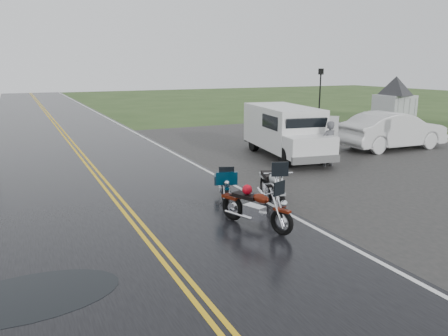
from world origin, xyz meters
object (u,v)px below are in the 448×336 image
(motorcycle_teal, at_px, (227,189))
(lamp_post_far_right, at_px, (320,99))
(motorcycle_red, at_px, (282,212))
(van_white, at_px, (285,140))
(person_at_van, at_px, (329,145))
(motorcycle_silver, at_px, (280,194))
(visitor_center, at_px, (396,89))
(sedan_white, at_px, (393,131))

(motorcycle_teal, height_order, lamp_post_far_right, lamp_post_far_right)
(motorcycle_red, height_order, van_white, van_white)
(motorcycle_teal, distance_m, person_at_van, 6.46)
(motorcycle_red, xyz_separation_m, motorcycle_silver, (0.60, 1.00, 0.09))
(motorcycle_teal, bearing_deg, motorcycle_silver, -39.57)
(motorcycle_teal, bearing_deg, motorcycle_red, -63.12)
(visitor_center, relative_size, van_white, 2.84)
(lamp_post_far_right, bearing_deg, motorcycle_teal, -136.51)
(motorcycle_red, distance_m, van_white, 7.15)
(visitor_center, bearing_deg, van_white, -151.59)
(motorcycle_red, bearing_deg, motorcycle_teal, 73.97)
(motorcycle_red, xyz_separation_m, lamp_post_far_right, (11.62, 13.68, 1.25))
(motorcycle_teal, bearing_deg, van_white, 61.89)
(motorcycle_silver, bearing_deg, van_white, 73.73)
(van_white, bearing_deg, motorcycle_silver, -115.33)
(motorcycle_silver, bearing_deg, person_at_van, 59.13)
(visitor_center, xyz_separation_m, van_white, (-13.21, -7.15, -1.29))
(van_white, bearing_deg, motorcycle_red, -114.75)
(motorcycle_teal, bearing_deg, sedan_white, 44.79)
(motorcycle_red, xyz_separation_m, person_at_van, (5.60, 5.31, 0.26))
(person_at_van, bearing_deg, motorcycle_silver, 38.03)
(motorcycle_silver, height_order, lamp_post_far_right, lamp_post_far_right)
(motorcycle_silver, relative_size, van_white, 0.43)
(motorcycle_teal, xyz_separation_m, van_white, (4.18, 3.43, 0.55))
(person_at_van, height_order, lamp_post_far_right, lamp_post_far_right)
(motorcycle_red, height_order, motorcycle_silver, motorcycle_silver)
(motorcycle_teal, bearing_deg, person_at_van, 48.56)
(person_at_van, bearing_deg, sedan_white, -165.00)
(visitor_center, height_order, sedan_white, visitor_center)
(motorcycle_red, xyz_separation_m, sedan_white, (10.74, 6.95, 0.24))
(lamp_post_far_right, bearing_deg, person_at_van, -125.69)
(person_at_van, relative_size, sedan_white, 0.34)
(person_at_van, bearing_deg, motorcycle_teal, 23.28)
(visitor_center, bearing_deg, sedan_white, -136.65)
(person_at_van, bearing_deg, visitor_center, -149.00)
(person_at_van, relative_size, lamp_post_far_right, 0.47)
(person_at_van, height_order, sedan_white, person_at_van)
(motorcycle_teal, height_order, van_white, van_white)
(motorcycle_silver, relative_size, sedan_white, 0.46)
(motorcycle_silver, xyz_separation_m, sedan_white, (10.14, 5.96, 0.15))
(motorcycle_red, distance_m, person_at_van, 7.73)
(sedan_white, bearing_deg, motorcycle_red, 124.93)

